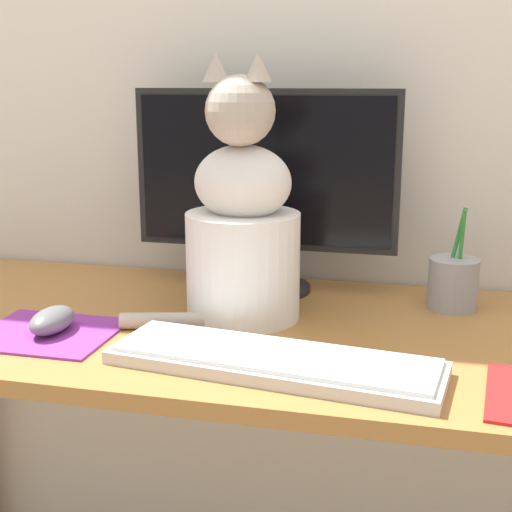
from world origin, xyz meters
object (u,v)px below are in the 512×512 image
Objects in this scene: keyboard at (274,361)px; cat at (240,224)px; computer_mouse_left at (52,320)px; pen_cup at (453,283)px; monitor at (263,183)px.

cat reaches higher than keyboard.
computer_mouse_left reaches higher than keyboard.
pen_cup is at bearing 61.00° from keyboard.
pen_cup is (0.60, 0.28, 0.02)m from computer_mouse_left.
cat reaches higher than pen_cup.
computer_mouse_left is 0.56× the size of pen_cup.
computer_mouse_left is 0.33m from cat.
monitor is at bearing 95.51° from cat.
cat reaches higher than computer_mouse_left.
monitor is 0.42m from keyboard.
cat is 0.38m from pen_cup.
cat is at bearing 123.73° from keyboard.
cat is at bearing -90.13° from monitor.
computer_mouse_left is at bearing -130.14° from monitor.
computer_mouse_left is 0.23× the size of cat.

